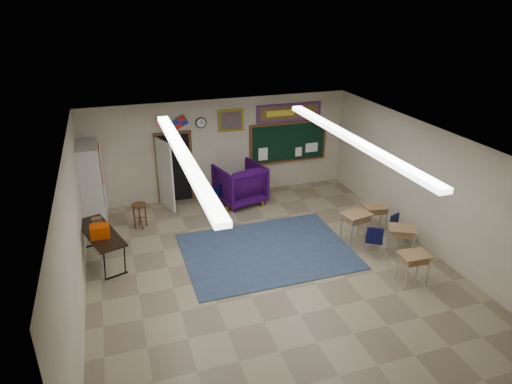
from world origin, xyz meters
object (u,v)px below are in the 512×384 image
object	(u,v)px
student_desk_front_left	(356,226)
wooden_stool	(140,215)
wingback_armchair	(240,184)
folding_table	(102,245)
student_desk_front_right	(375,217)

from	to	relation	value
student_desk_front_left	wooden_stool	size ratio (longest dim) A/B	1.18
wingback_armchair	student_desk_front_left	distance (m)	3.84
wingback_armchair	student_desk_front_left	size ratio (longest dim) A/B	1.61
wingback_armchair	folding_table	distance (m)	4.54
wingback_armchair	student_desk_front_right	bearing A→B (deg)	121.21
wingback_armchair	folding_table	size ratio (longest dim) A/B	0.66
student_desk_front_left	folding_table	size ratio (longest dim) A/B	0.41
student_desk_front_right	folding_table	size ratio (longest dim) A/B	0.37
wingback_armchair	student_desk_front_left	bearing A→B (deg)	108.83
student_desk_front_right	wooden_stool	bearing A→B (deg)	169.89
wingback_armchair	student_desk_front_right	distance (m)	4.03
wooden_stool	wingback_armchair	bearing A→B (deg)	13.57
wingback_armchair	wooden_stool	distance (m)	3.09
folding_table	student_desk_front_left	bearing A→B (deg)	-27.78
student_desk_front_left	wooden_stool	distance (m)	5.65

